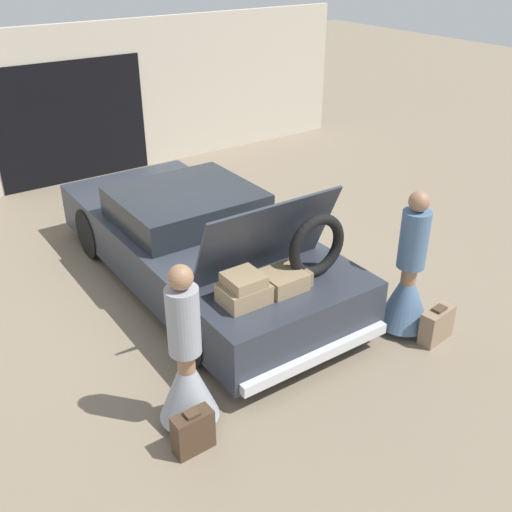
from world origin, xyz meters
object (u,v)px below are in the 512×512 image
object	(u,v)px
person_left	(187,370)
suitcase_beside_left_person	(193,432)
suitcase_beside_right_person	(437,325)
car	(199,243)
person_right	(408,283)

from	to	relation	value
person_left	suitcase_beside_left_person	xyz separation A→B (m)	(-0.14, -0.33, -0.41)
person_left	suitcase_beside_right_person	world-z (taller)	person_left
car	person_left	size ratio (longest dim) A/B	2.87
person_right	suitcase_beside_left_person	xyz separation A→B (m)	(-2.97, -0.25, -0.42)
person_right	suitcase_beside_right_person	bearing A→B (deg)	-166.48
person_left	person_right	size ratio (longest dim) A/B	0.98
car	person_left	distance (m)	2.65
person_right	suitcase_beside_right_person	size ratio (longest dim) A/B	3.67
person_right	person_left	bearing A→B (deg)	80.16
person_left	suitcase_beside_left_person	world-z (taller)	person_left
person_right	suitcase_beside_right_person	world-z (taller)	person_right
person_right	suitcase_beside_right_person	xyz separation A→B (m)	(0.15, -0.37, -0.42)
car	person_left	world-z (taller)	car
suitcase_beside_left_person	suitcase_beside_right_person	size ratio (longest dim) A/B	0.92
person_left	suitcase_beside_right_person	distance (m)	3.04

